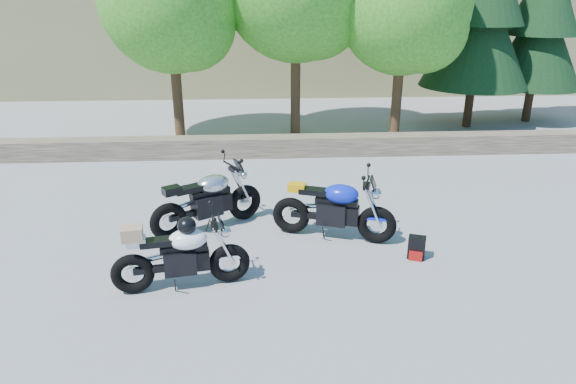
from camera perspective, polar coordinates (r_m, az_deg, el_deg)
The scene contains 10 objects.
ground at distance 8.13m, azimuth -1.00°, elevation -7.54°, with size 90.00×90.00×0.00m, color gray.
stone_wall at distance 13.14m, azimuth -2.03°, elevation 5.10°, with size 22.00×0.55×0.50m, color #463A2E.
tree_decid_left at distance 14.41m, azimuth -12.56°, elevation 19.73°, with size 3.67×3.67×5.62m.
tree_decid_right at distance 14.61m, azimuth 13.21°, elevation 19.16°, with size 3.54×3.54×5.41m.
conifer_near at distance 16.62m, azimuth 20.78°, elevation 19.23°, with size 3.17×3.17×7.06m.
conifer_far at distance 18.13m, azimuth 26.50°, elevation 17.19°, with size 2.82×2.82×6.27m.
silver_bike at distance 9.05m, azimuth -8.83°, elevation -0.99°, with size 1.91×1.26×1.08m.
white_bike at distance 7.34m, azimuth -11.90°, elevation -6.76°, with size 1.93×0.63×1.07m.
blue_bike at distance 8.64m, azimuth 5.16°, elevation -1.96°, with size 2.06×0.91×1.07m.
backpack at distance 8.36m, azimuth 14.09°, elevation -6.04°, with size 0.31×0.29×0.36m.
Camera 1 is at (-0.27, -7.11, 3.93)m, focal length 32.00 mm.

